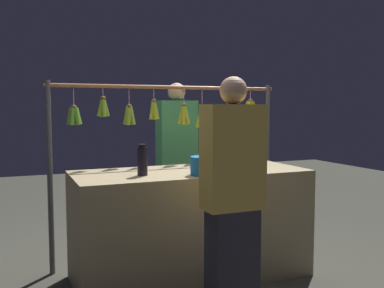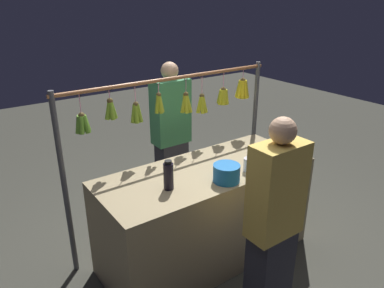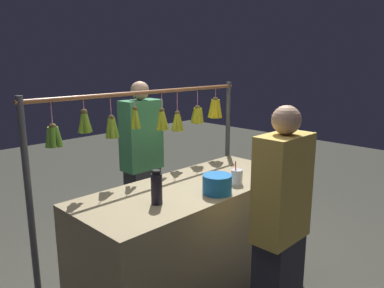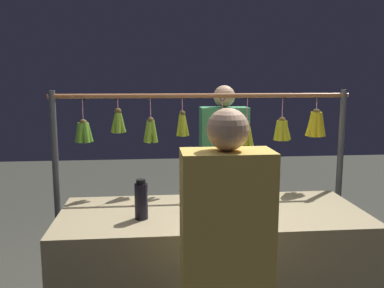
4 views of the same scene
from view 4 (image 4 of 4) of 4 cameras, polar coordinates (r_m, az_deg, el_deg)
name	(u,v)px [view 4 (image 4 of 4)]	position (r m, az deg, el deg)	size (l,w,h in m)	color
market_counter	(212,278)	(2.69, 2.72, -17.83)	(1.82, 0.75, 0.85)	tan
display_rack	(210,148)	(2.93, 2.51, -0.55)	(2.09, 0.14, 1.56)	#4C4C51
water_bottle	(141,200)	(2.38, -6.98, -7.66)	(0.07, 0.07, 0.23)	black
blue_bucket	(220,213)	(2.27, 3.85, -9.48)	(0.21, 0.21, 0.14)	#1864B3
drink_cup	(266,212)	(2.36, 10.10, -9.20)	(0.09, 0.09, 0.18)	silver
vendor_person	(223,184)	(3.42, 4.30, -5.52)	(0.38, 0.20, 1.58)	#2D2D38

